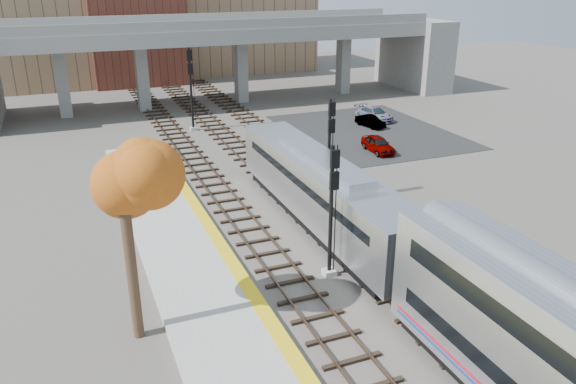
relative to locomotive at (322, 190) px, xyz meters
name	(u,v)px	position (x,y,z in m)	size (l,w,h in m)	color
ground	(409,330)	(-1.00, -10.80, -2.28)	(160.00, 160.00, 0.00)	#47423D
platform	(244,370)	(-8.25, -10.80, -2.10)	(4.50, 60.00, 0.35)	#9E9E99
yellow_strip	(291,354)	(-6.35, -10.80, -1.92)	(0.70, 60.00, 0.01)	yellow
tracks	(308,214)	(-0.07, 1.70, -2.20)	(10.70, 95.00, 0.25)	black
overpass	(222,51)	(3.92, 34.20, 3.53)	(54.00, 12.00, 9.50)	slate
buildings_far	(154,18)	(0.26, 55.77, 5.60)	(43.00, 21.00, 20.60)	#906F53
parking_lot	(368,131)	(13.00, 17.20, -2.26)	(14.00, 18.00, 0.04)	black
locomotive	(322,190)	(0.00, 0.00, 0.00)	(3.02, 19.05, 4.10)	#A8AAB2
signal_mast_near	(331,215)	(-2.10, -5.47, 0.99)	(0.60, 0.64, 6.71)	#9E9E99
signal_mast_mid	(329,153)	(2.00, 3.15, 1.04)	(0.60, 0.64, 6.79)	#9E9E99
signal_mast_far	(191,89)	(-2.10, 23.75, 1.63)	(0.60, 0.64, 7.65)	#9E9E99
tree	(122,185)	(-11.57, -6.91, 4.40)	(3.60, 3.60, 9.00)	#382619
car_a	(378,144)	(10.53, 11.30, -1.58)	(1.55, 3.85, 1.31)	#99999E
car_b	(370,121)	(13.95, 18.53, -1.69)	(1.17, 3.34, 1.10)	#99999E
car_c	(374,114)	(15.65, 20.67, -1.59)	(1.82, 4.48, 1.30)	#99999E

